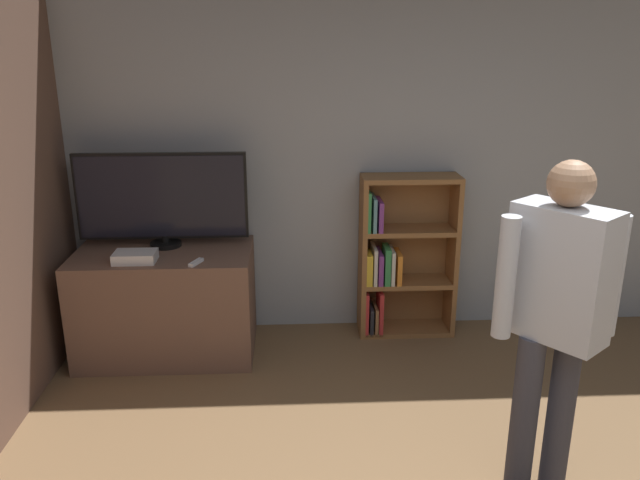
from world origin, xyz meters
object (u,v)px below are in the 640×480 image
television (162,198)px  game_console (135,257)px  bookshelf (399,259)px  person (556,306)px

television → game_console: bearing=-113.4°
bookshelf → person: 1.90m
bookshelf → person: bearing=-77.5°
bookshelf → person: (0.40, -1.81, 0.40)m
game_console → television: bearing=66.6°
person → game_console: bearing=-159.7°
television → bookshelf: bearing=4.3°
game_console → bookshelf: bearing=13.7°
television → game_console: 0.47m
game_console → person: (2.25, -1.36, 0.20)m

